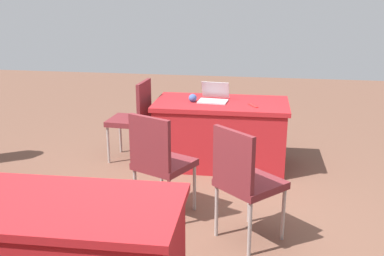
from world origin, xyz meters
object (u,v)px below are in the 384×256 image
at_px(chair_aisle, 245,177).
at_px(chair_by_pillar, 134,115).
at_px(chair_tucked_right, 160,159).
at_px(laptop_silver, 214,98).
at_px(table_foreground, 221,133).
at_px(yarn_ball, 193,98).
at_px(scissors_red, 253,106).
at_px(table_back_left, 53,256).

bearing_deg(chair_aisle, chair_by_pillar, 171.88).
xyz_separation_m(chair_tucked_right, chair_by_pillar, (0.62, -1.36, -0.00)).
bearing_deg(laptop_silver, table_foreground, 172.19).
distance_m(chair_tucked_right, laptop_silver, 1.44).
height_order(laptop_silver, yarn_ball, laptop_silver).
bearing_deg(chair_tucked_right, chair_aisle, 2.68).
height_order(yarn_ball, scissors_red, yarn_ball).
xyz_separation_m(table_foreground, chair_by_pillar, (1.02, 0.01, 0.17)).
relative_size(chair_aisle, scissors_red, 5.33).
bearing_deg(scissors_red, chair_by_pillar, -124.15).
bearing_deg(chair_tucked_right, laptop_silver, 102.56).
height_order(chair_tucked_right, scissors_red, chair_tucked_right).
height_order(chair_tucked_right, laptop_silver, chair_tucked_right).
relative_size(table_back_left, chair_by_pillar, 1.71).
height_order(table_back_left, yarn_ball, yarn_ball).
bearing_deg(scissors_red, table_foreground, -139.86).
bearing_deg(chair_aisle, laptop_silver, 147.05).
bearing_deg(laptop_silver, chair_aisle, 109.31).
height_order(chair_aisle, scissors_red, chair_aisle).
distance_m(chair_tucked_right, chair_by_pillar, 1.49).
relative_size(yarn_ball, scissors_red, 0.51).
xyz_separation_m(table_foreground, laptop_silver, (0.09, -0.02, 0.41)).
distance_m(chair_tucked_right, chair_aisle, 0.81).
relative_size(chair_tucked_right, yarn_ball, 10.46).
distance_m(chair_aisle, chair_by_pillar, 2.16).
bearing_deg(yarn_ball, scissors_red, 173.32).
xyz_separation_m(chair_by_pillar, laptop_silver, (-0.93, -0.03, 0.24)).
height_order(table_back_left, chair_aisle, chair_aisle).
bearing_deg(laptop_silver, yarn_ball, 23.93).
xyz_separation_m(table_foreground, chair_tucked_right, (0.40, 1.36, 0.17)).
relative_size(table_foreground, yarn_ball, 16.55).
bearing_deg(table_foreground, chair_aisle, 101.77).
height_order(table_foreground, yarn_ball, yarn_ball).
bearing_deg(scissors_red, yarn_ball, -125.48).
relative_size(table_foreground, laptop_silver, 4.44).
xyz_separation_m(chair_tucked_right, yarn_ball, (-0.08, -1.31, 0.24)).
xyz_separation_m(table_back_left, chair_tucked_right, (-0.37, -1.33, 0.17)).
relative_size(chair_tucked_right, scissors_red, 5.30).
xyz_separation_m(chair_aisle, scissors_red, (-0.01, -1.54, 0.20)).
xyz_separation_m(table_back_left, chair_by_pillar, (0.25, -2.68, 0.17)).
bearing_deg(laptop_silver, chair_by_pillar, 6.54).
bearing_deg(yarn_ball, table_foreground, -169.57).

